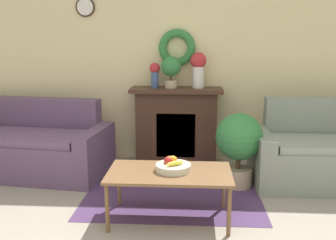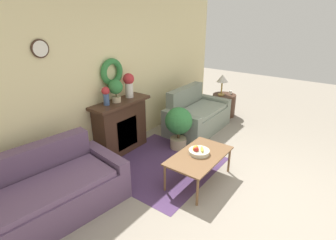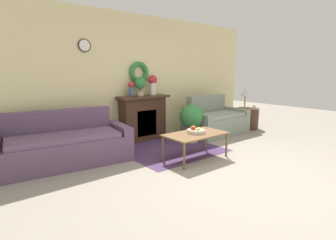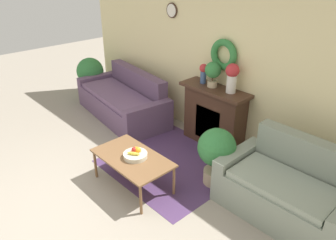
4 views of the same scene
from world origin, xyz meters
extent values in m
plane|color=gray|center=(0.00, 0.00, 0.00)|extent=(16.00, 16.00, 0.00)
cube|color=#4C335B|center=(0.03, 1.71, 0.00)|extent=(1.80, 1.72, 0.01)
cube|color=beige|center=(0.00, 2.82, 1.35)|extent=(6.80, 0.06, 2.70)
cylinder|color=#382319|center=(-1.14, 2.78, 1.98)|extent=(0.24, 0.02, 0.24)
cylinder|color=white|center=(-1.14, 2.76, 1.98)|extent=(0.21, 0.01, 0.21)
torus|color=#337A3D|center=(0.02, 2.74, 1.47)|extent=(0.47, 0.10, 0.47)
cube|color=#42281C|center=(0.02, 2.62, 0.47)|extent=(1.01, 0.34, 0.93)
cube|color=black|center=(0.02, 2.46, 0.40)|extent=(0.49, 0.02, 0.56)
cube|color=orange|center=(0.02, 2.46, 0.33)|extent=(0.39, 0.01, 0.31)
cube|color=#42281C|center=(0.02, 2.59, 0.96)|extent=(1.15, 0.41, 0.05)
cube|color=#604766|center=(-1.84, 2.02, 0.22)|extent=(1.82, 0.93, 0.43)
cube|color=#604766|center=(-1.79, 2.48, 0.43)|extent=(1.75, 0.42, 0.86)
cube|color=#604766|center=(-2.78, 2.24, 0.29)|extent=(0.29, 0.94, 0.57)
cube|color=#604766|center=(-0.88, 2.00, 0.29)|extent=(0.29, 0.94, 0.57)
cube|color=#6A4E70|center=(-1.84, 2.02, 0.47)|extent=(1.74, 0.87, 0.08)
cube|color=gray|center=(1.68, 1.86, 0.22)|extent=(1.20, 0.69, 0.45)
cube|color=gray|center=(1.67, 2.29, 0.46)|extent=(1.20, 0.20, 0.92)
cube|color=gray|center=(1.00, 1.94, 0.29)|extent=(0.18, 0.86, 0.59)
cube|color=gray|center=(1.68, 1.86, 0.49)|extent=(1.15, 0.63, 0.08)
cube|color=brown|center=(0.03, 0.97, 0.44)|extent=(1.09, 0.62, 0.03)
cylinder|color=brown|center=(-0.47, 0.70, 0.21)|extent=(0.04, 0.04, 0.43)
cylinder|color=brown|center=(0.53, 0.70, 0.21)|extent=(0.04, 0.04, 0.43)
cylinder|color=brown|center=(-0.47, 1.24, 0.21)|extent=(0.04, 0.04, 0.43)
cylinder|color=brown|center=(0.53, 1.24, 0.21)|extent=(0.04, 0.04, 0.43)
cylinder|color=beige|center=(0.06, 1.00, 0.48)|extent=(0.31, 0.31, 0.06)
sphere|color=#B2231E|center=(0.02, 1.02, 0.53)|extent=(0.08, 0.08, 0.08)
sphere|color=orange|center=(0.03, 1.04, 0.53)|extent=(0.08, 0.08, 0.08)
sphere|color=orange|center=(0.06, 1.05, 0.53)|extent=(0.08, 0.08, 0.08)
ellipsoid|color=yellow|center=(0.08, 0.96, 0.53)|extent=(0.16, 0.13, 0.04)
cylinder|color=#3D5684|center=(-0.25, 2.62, 1.08)|extent=(0.10, 0.10, 0.19)
sphere|color=#B72D33|center=(-0.25, 2.62, 1.23)|extent=(0.13, 0.13, 0.13)
cylinder|color=silver|center=(0.29, 2.62, 1.11)|extent=(0.14, 0.14, 0.26)
sphere|color=#B72D33|center=(0.29, 2.62, 1.32)|extent=(0.20, 0.20, 0.20)
cylinder|color=tan|center=(-0.05, 2.60, 1.03)|extent=(0.15, 0.15, 0.10)
cylinder|color=#4C3823|center=(-0.05, 2.60, 1.11)|extent=(0.02, 0.02, 0.07)
sphere|color=#337A3D|center=(-0.05, 2.60, 1.25)|extent=(0.25, 0.25, 0.25)
cylinder|color=tan|center=(-3.09, 2.22, 0.09)|extent=(0.26, 0.26, 0.18)
cylinder|color=#4C3823|center=(-3.09, 2.22, 0.26)|extent=(0.04, 0.04, 0.16)
sphere|color=#337A3D|center=(-3.09, 2.22, 0.58)|extent=(0.57, 0.57, 0.57)
cylinder|color=tan|center=(0.73, 1.82, 0.10)|extent=(0.31, 0.31, 0.20)
cylinder|color=#4C3823|center=(0.73, 1.82, 0.27)|extent=(0.05, 0.05, 0.14)
sphere|color=#337A3D|center=(0.73, 1.82, 0.56)|extent=(0.51, 0.51, 0.51)
camera|label=1|loc=(0.22, -2.30, 1.61)|focal=42.00mm
camera|label=2|loc=(-3.00, -0.67, 2.42)|focal=28.00mm
camera|label=3|loc=(-3.07, -2.17, 1.52)|focal=28.00mm
camera|label=4|loc=(2.98, -1.12, 2.79)|focal=35.00mm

